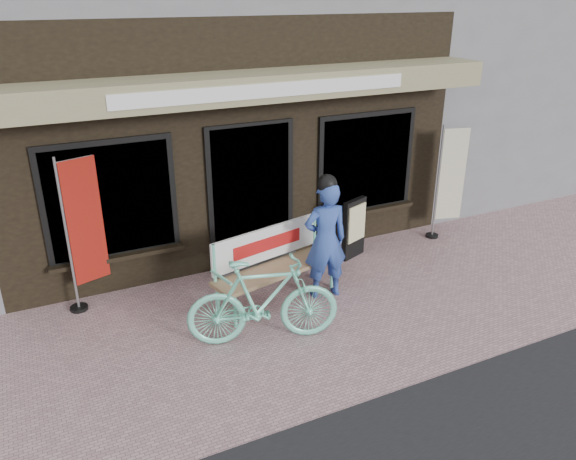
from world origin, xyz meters
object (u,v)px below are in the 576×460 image
person (326,238)px  bicycle (263,301)px  bench (272,259)px  nobori_cream (449,181)px  menu_stand (354,228)px  nobori_red (83,231)px

person → bicycle: (-1.20, -0.65, -0.32)m
bench → nobori_cream: bearing=-2.8°
menu_stand → bench: bearing=179.1°
nobori_red → menu_stand: (3.93, -0.27, -0.59)m
bicycle → menu_stand: bearing=-39.5°
bicycle → nobori_red: bearing=60.2°
person → nobori_red: nobori_red is taller
nobori_red → nobori_cream: 5.76m
nobori_cream → bicycle: bearing=-143.5°
bench → nobori_cream: size_ratio=0.98×
bench → person: bearing=-32.9°
bench → nobori_cream: (3.50, 0.62, 0.42)m
person → menu_stand: person is taller
person → nobori_cream: size_ratio=0.90×
person → bench: bearing=168.5°
menu_stand → nobori_red: bearing=155.0°
nobori_cream → menu_stand: bearing=-163.9°
nobori_red → menu_stand: size_ratio=2.18×
person → nobori_cream: 2.96m
person → menu_stand: bearing=49.0°
bicycle → person: bearing=-45.3°
bench → person: 0.77m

